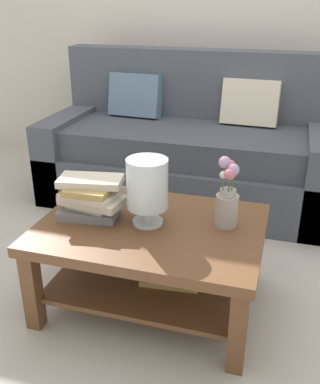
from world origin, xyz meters
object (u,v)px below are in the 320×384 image
at_px(book_stack_main, 91,197).
at_px(glass_hurricane_vase, 147,186).
at_px(couch, 189,151).
at_px(coffee_table, 152,247).
at_px(flower_pitcher, 227,199).

bearing_deg(book_stack_main, glass_hurricane_vase, 0.98).
bearing_deg(glass_hurricane_vase, couch, 94.79).
height_order(coffee_table, book_stack_main, book_stack_main).
xyz_separation_m(glass_hurricane_vase, flower_pitcher, (0.35, 0.09, -0.06)).
distance_m(coffee_table, book_stack_main, 0.37).
relative_size(couch, glass_hurricane_vase, 6.48).
relative_size(couch, flower_pitcher, 6.25).
xyz_separation_m(coffee_table, flower_pitcher, (0.33, 0.09, 0.25)).
height_order(couch, flower_pitcher, couch).
bearing_deg(flower_pitcher, book_stack_main, -171.89).
relative_size(coffee_table, glass_hurricane_vase, 3.28).
xyz_separation_m(book_stack_main, flower_pitcher, (0.63, 0.09, 0.03)).
xyz_separation_m(couch, book_stack_main, (-0.17, -1.33, 0.18)).
height_order(coffee_table, flower_pitcher, flower_pitcher).
relative_size(couch, coffee_table, 1.98).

